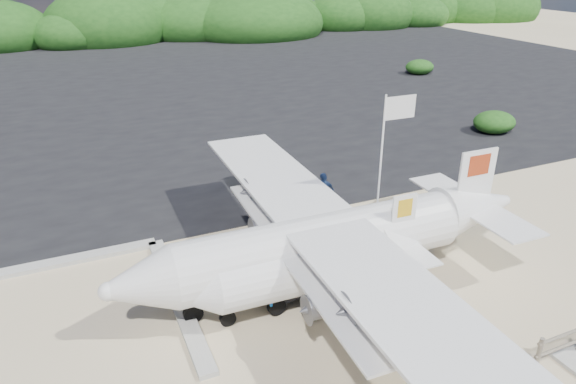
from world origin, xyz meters
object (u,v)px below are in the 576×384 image
(baggage_cart, at_px, (294,296))
(signboard, at_px, (365,302))
(flagpole, at_px, (373,252))
(crew_b, at_px, (334,233))
(crew_a, at_px, (285,250))
(aircraft_large, at_px, (339,93))
(aircraft_small, at_px, (19,90))
(crew_c, at_px, (323,193))

(baggage_cart, relative_size, signboard, 1.42)
(flagpole, xyz_separation_m, signboard, (-1.78, -2.33, 0.00))
(baggage_cart, distance_m, flagpole, 3.79)
(crew_b, bearing_deg, flagpole, 173.94)
(crew_a, xyz_separation_m, aircraft_large, (13.25, 20.30, -0.86))
(baggage_cart, distance_m, signboard, 2.13)
(aircraft_small, bearing_deg, baggage_cart, 106.80)
(baggage_cart, relative_size, flagpole, 0.45)
(flagpole, relative_size, crew_a, 3.25)
(signboard, distance_m, aircraft_large, 25.52)
(crew_a, distance_m, crew_b, 2.01)
(baggage_cart, bearing_deg, aircraft_small, 98.09)
(aircraft_small, bearing_deg, flagpole, 113.28)
(crew_a, xyz_separation_m, aircraft_small, (-8.76, 31.17, -0.86))
(baggage_cart, bearing_deg, flagpole, 12.00)
(crew_a, distance_m, aircraft_small, 32.39)
(flagpole, distance_m, crew_a, 3.44)
(baggage_cart, bearing_deg, aircraft_large, 51.33)
(signboard, distance_m, crew_b, 2.91)
(signboard, relative_size, crew_a, 1.02)
(signboard, height_order, crew_b, crew_b)
(baggage_cart, bearing_deg, crew_a, 71.92)
(signboard, bearing_deg, crew_c, 88.50)
(baggage_cart, relative_size, crew_a, 1.45)
(crew_c, bearing_deg, signboard, 63.89)
(crew_b, distance_m, aircraft_large, 22.91)
(crew_a, bearing_deg, aircraft_small, -94.79)
(crew_a, bearing_deg, crew_c, -153.49)
(crew_b, xyz_separation_m, crew_c, (1.12, 2.95, 0.02))
(baggage_cart, relative_size, crew_c, 1.45)
(aircraft_large, relative_size, aircraft_small, 1.98)
(baggage_cart, distance_m, aircraft_large, 25.44)
(crew_a, height_order, crew_b, crew_a)
(crew_c, bearing_deg, aircraft_large, -131.91)
(flagpole, xyz_separation_m, aircraft_large, (9.92, 20.35, 0.00))
(aircraft_small, bearing_deg, crew_a, 107.81)
(signboard, xyz_separation_m, crew_b, (0.42, 2.75, 0.84))
(flagpole, height_order, aircraft_large, flagpole)
(signboard, height_order, aircraft_large, aircraft_large)
(crew_a, distance_m, aircraft_large, 24.25)
(flagpole, bearing_deg, crew_b, 162.55)
(aircraft_small, bearing_deg, signboard, 109.20)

